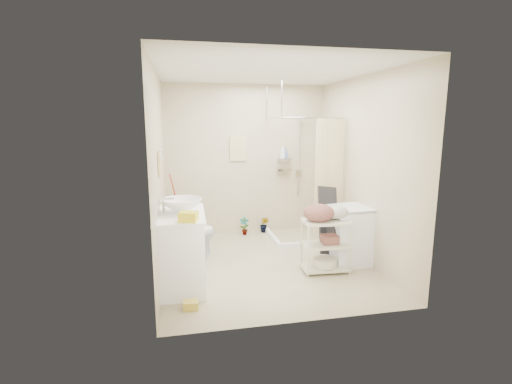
% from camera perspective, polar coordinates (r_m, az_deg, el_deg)
% --- Properties ---
extents(floor, '(3.20, 3.20, 0.00)m').
position_cam_1_polar(floor, '(5.32, 1.56, -10.86)').
color(floor, tan).
rests_on(floor, ground).
extents(ceiling, '(2.80, 3.20, 0.04)m').
position_cam_1_polar(ceiling, '(4.99, 1.71, 18.12)').
color(ceiling, silver).
rests_on(ceiling, ground).
extents(wall_back, '(2.80, 0.04, 2.60)m').
position_cam_1_polar(wall_back, '(6.55, -1.53, 4.95)').
color(wall_back, beige).
rests_on(wall_back, ground).
extents(wall_front, '(2.80, 0.04, 2.60)m').
position_cam_1_polar(wall_front, '(3.47, 7.59, -0.23)').
color(wall_front, beige).
rests_on(wall_front, ground).
extents(wall_left, '(0.04, 3.20, 2.60)m').
position_cam_1_polar(wall_left, '(4.87, -14.63, 2.64)').
color(wall_left, beige).
rests_on(wall_left, ground).
extents(wall_right, '(0.04, 3.20, 2.60)m').
position_cam_1_polar(wall_right, '(5.48, 16.07, 3.42)').
color(wall_right, beige).
rests_on(wall_right, ground).
extents(vanity, '(0.59, 1.03, 0.90)m').
position_cam_1_polar(vanity, '(4.59, -11.43, -8.66)').
color(vanity, white).
rests_on(vanity, ground).
extents(sink, '(0.61, 0.61, 0.17)m').
position_cam_1_polar(sink, '(4.48, -11.34, -2.04)').
color(sink, silver).
rests_on(sink, vanity).
extents(counter_basket, '(0.23, 0.20, 0.11)m').
position_cam_1_polar(counter_basket, '(4.05, -10.36, -3.76)').
color(counter_basket, yellow).
rests_on(counter_basket, vanity).
extents(floor_basket, '(0.24, 0.19, 0.12)m').
position_cam_1_polar(floor_basket, '(4.16, -9.99, -16.52)').
color(floor_basket, '#E1C948').
rests_on(floor_basket, ground).
extents(toilet, '(0.74, 0.46, 0.73)m').
position_cam_1_polar(toilet, '(5.54, -10.18, -6.14)').
color(toilet, silver).
rests_on(toilet, ground).
extents(mop, '(0.14, 0.14, 1.11)m').
position_cam_1_polar(mop, '(6.40, -12.20, -2.17)').
color(mop, '#A22717').
rests_on(mop, ground).
extents(potted_plant_a, '(0.18, 0.14, 0.32)m').
position_cam_1_polar(potted_plant_a, '(6.54, -1.81, -5.26)').
color(potted_plant_a, brown).
rests_on(potted_plant_a, ground).
extents(potted_plant_b, '(0.20, 0.19, 0.29)m').
position_cam_1_polar(potted_plant_b, '(6.69, 1.29, -5.03)').
color(potted_plant_b, brown).
rests_on(potted_plant_b, ground).
extents(hanging_towel, '(0.28, 0.03, 0.42)m').
position_cam_1_polar(hanging_towel, '(6.49, -2.82, 6.66)').
color(hanging_towel, '#CABE8E').
rests_on(hanging_towel, wall_back).
extents(towel_ring, '(0.04, 0.22, 0.34)m').
position_cam_1_polar(towel_ring, '(4.66, -14.61, 4.38)').
color(towel_ring, '#DBC788').
rests_on(towel_ring, wall_left).
extents(tp_holder, '(0.08, 0.12, 0.14)m').
position_cam_1_polar(tp_holder, '(5.03, -13.84, -3.82)').
color(tp_holder, white).
rests_on(tp_holder, wall_left).
extents(shower, '(1.10, 1.10, 2.10)m').
position_cam_1_polar(shower, '(6.26, 7.05, 2.30)').
color(shower, white).
rests_on(shower, ground).
extents(shampoo_bottle_a, '(0.12, 0.12, 0.25)m').
position_cam_1_polar(shampoo_bottle_a, '(6.60, 4.14, 6.24)').
color(shampoo_bottle_a, silver).
rests_on(shampoo_bottle_a, shower).
extents(shampoo_bottle_b, '(0.11, 0.11, 0.19)m').
position_cam_1_polar(shampoo_bottle_b, '(6.61, 4.51, 5.97)').
color(shampoo_bottle_b, '#4459A0').
rests_on(shampoo_bottle_b, shower).
extents(washing_machine, '(0.57, 0.59, 0.80)m').
position_cam_1_polar(washing_machine, '(5.39, 13.98, -6.39)').
color(washing_machine, silver).
rests_on(washing_machine, ground).
extents(laundry_rack, '(0.62, 0.38, 0.84)m').
position_cam_1_polar(laundry_rack, '(4.99, 10.67, -7.40)').
color(laundry_rack, beige).
rests_on(laundry_rack, ground).
extents(ironing_board, '(0.32, 0.16, 1.09)m').
position_cam_1_polar(ironing_board, '(5.40, 11.07, -4.66)').
color(ironing_board, black).
rests_on(ironing_board, ground).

